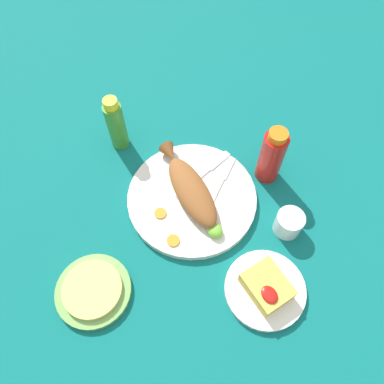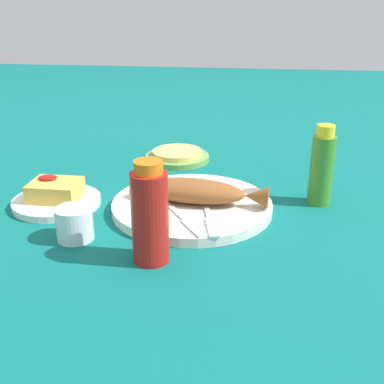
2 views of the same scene
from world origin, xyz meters
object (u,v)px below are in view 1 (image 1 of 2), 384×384
Objects in this scene: main_plate at (192,198)px; fork_near at (207,171)px; fork_far at (221,182)px; tortilla_plate at (94,291)px; salt_cup at (288,224)px; hot_sauce_bottle_green at (116,124)px; hot_sauce_bottle_red at (272,156)px; side_plate_fries at (265,289)px; fried_fish at (190,187)px.

main_plate is 1.70× the size of fork_near.
main_plate is 1.93× the size of fork_far.
salt_cup is at bearing 76.75° from tortilla_plate.
tortilla_plate is (0.33, -0.23, -0.07)m from hot_sauce_bottle_green.
hot_sauce_bottle_red reaches higher than fork_near.
hot_sauce_bottle_red reaches higher than side_plate_fries.
hot_sauce_bottle_green reaches higher than side_plate_fries.
hot_sauce_bottle_red is at bearing 159.82° from salt_cup.
salt_cup reaches higher than fork_near.
fork_near and fork_far have the same top height.
fried_fish is 3.98× the size of salt_cup.
hot_sauce_bottle_green reaches higher than fried_fish.
salt_cup is 0.39× the size of tortilla_plate.
fried_fish is at bearing -104.16° from hot_sauce_bottle_red.
fork_near is 1.11× the size of hot_sauce_bottle_red.
fork_near is 0.32m from side_plate_fries.
fried_fish is 0.08m from fork_far.
hot_sauce_bottle_red is 1.03× the size of hot_sauce_bottle_green.
fork_near is (-0.03, 0.07, -0.02)m from fried_fish.
fork_far is at bearing 86.37° from main_plate.
hot_sauce_bottle_green is at bearing -136.96° from hot_sauce_bottle_red.
fork_near is 1.13× the size of tortilla_plate.
hot_sauce_bottle_green is (-0.21, -0.14, 0.06)m from fork_near.
hot_sauce_bottle_red reaches higher than hot_sauce_bottle_green.
fried_fish reaches higher than salt_cup.
fried_fish is at bearing 174.41° from main_plate.
fork_far is at bearing -159.95° from salt_cup.
main_plate is at bearing 15.34° from hot_sauce_bottle_green.
main_plate is at bearing 142.77° from fork_far.
hot_sauce_bottle_red reaches higher than salt_cup.
side_plate_fries is at bearing -38.56° from hot_sauce_bottle_red.
fork_far is at bearing -87.58° from fork_near.
salt_cup is (0.18, 0.06, 0.01)m from fork_far.
hot_sauce_bottle_green reaches higher than fork_far.
side_plate_fries is at bearing -112.66° from fork_near.
side_plate_fries is (0.27, 0.01, -0.00)m from main_plate.
main_plate is at bearing 104.69° from tortilla_plate.
hot_sauce_bottle_red reaches higher than main_plate.
tortilla_plate is at bearing -121.81° from side_plate_fries.
fried_fish is 1.46× the size of side_plate_fries.
fork_near is at bearing 118.43° from fried_fish.
salt_cup is at bearing -83.48° from fork_near.
tortilla_plate is (-0.19, -0.31, 0.00)m from side_plate_fries.
hot_sauce_bottle_green is 0.41m from tortilla_plate.
fork_far is 0.14m from hot_sauce_bottle_red.
fork_far reaches higher than tortilla_plate.
salt_cup is (0.22, 0.08, 0.01)m from fork_near.
tortilla_plate is at bearing -174.59° from fork_near.
hot_sauce_bottle_red is (0.08, 0.13, 0.06)m from fork_near.
fork_far is at bearing 83.43° from fried_fish.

